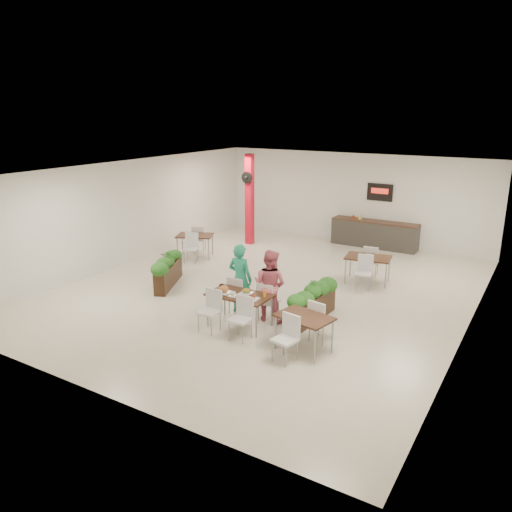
{
  "coord_description": "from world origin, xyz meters",
  "views": [
    {
      "loc": [
        6.25,
        -11.03,
        4.67
      ],
      "look_at": [
        -0.03,
        -0.67,
        1.1
      ],
      "focal_mm": 35.0,
      "sensor_mm": 36.0,
      "label": 1
    }
  ],
  "objects_px": {
    "side_table_a": "(195,239)",
    "side_table_b": "(368,261)",
    "red_column": "(249,199)",
    "service_counter": "(374,233)",
    "side_table_c": "(304,322)",
    "diner_woman": "(270,285)",
    "diner_man": "(240,279)",
    "planter_left": "(168,268)",
    "planter_right": "(312,301)",
    "main_table": "(239,299)"
  },
  "relations": [
    {
      "from": "diner_woman",
      "to": "planter_right",
      "type": "height_order",
      "value": "diner_woman"
    },
    {
      "from": "main_table",
      "to": "side_table_a",
      "type": "height_order",
      "value": "same"
    },
    {
      "from": "side_table_a",
      "to": "side_table_c",
      "type": "distance_m",
      "value": 7.27
    },
    {
      "from": "side_table_b",
      "to": "planter_left",
      "type": "bearing_deg",
      "value": -155.72
    },
    {
      "from": "side_table_a",
      "to": "side_table_b",
      "type": "bearing_deg",
      "value": -19.48
    },
    {
      "from": "side_table_a",
      "to": "side_table_b",
      "type": "height_order",
      "value": "same"
    },
    {
      "from": "main_table",
      "to": "side_table_a",
      "type": "bearing_deg",
      "value": 137.8
    },
    {
      "from": "side_table_b",
      "to": "service_counter",
      "type": "bearing_deg",
      "value": 96.29
    },
    {
      "from": "main_table",
      "to": "planter_right",
      "type": "relative_size",
      "value": 0.87
    },
    {
      "from": "service_counter",
      "to": "diner_woman",
      "type": "distance_m",
      "value": 7.4
    },
    {
      "from": "side_table_a",
      "to": "diner_woman",
      "type": "bearing_deg",
      "value": -58.89
    },
    {
      "from": "planter_right",
      "to": "side_table_c",
      "type": "bearing_deg",
      "value": -71.36
    },
    {
      "from": "red_column",
      "to": "side_table_c",
      "type": "relative_size",
      "value": 1.92
    },
    {
      "from": "planter_left",
      "to": "side_table_a",
      "type": "xyz_separation_m",
      "value": [
        -1.07,
        2.57,
        0.12
      ]
    },
    {
      "from": "service_counter",
      "to": "main_table",
      "type": "distance_m",
      "value": 8.06
    },
    {
      "from": "diner_woman",
      "to": "red_column",
      "type": "bearing_deg",
      "value": -54.42
    },
    {
      "from": "red_column",
      "to": "side_table_b",
      "type": "height_order",
      "value": "red_column"
    },
    {
      "from": "service_counter",
      "to": "planter_right",
      "type": "relative_size",
      "value": 1.61
    },
    {
      "from": "diner_woman",
      "to": "side_table_b",
      "type": "distance_m",
      "value": 3.8
    },
    {
      "from": "main_table",
      "to": "diner_woman",
      "type": "relative_size",
      "value": 0.97
    },
    {
      "from": "red_column",
      "to": "diner_woman",
      "type": "bearing_deg",
      "value": -54.22
    },
    {
      "from": "side_table_c",
      "to": "diner_woman",
      "type": "bearing_deg",
      "value": 154.26
    },
    {
      "from": "diner_woman",
      "to": "side_table_b",
      "type": "xyz_separation_m",
      "value": [
        1.07,
        3.64,
        -0.2
      ]
    },
    {
      "from": "red_column",
      "to": "planter_left",
      "type": "distance_m",
      "value": 5.1
    },
    {
      "from": "planter_left",
      "to": "side_table_b",
      "type": "bearing_deg",
      "value": 33.71
    },
    {
      "from": "planter_right",
      "to": "side_table_a",
      "type": "relative_size",
      "value": 1.13
    },
    {
      "from": "red_column",
      "to": "diner_woman",
      "type": "xyz_separation_m",
      "value": [
        3.99,
        -5.53,
        -0.81
      ]
    },
    {
      "from": "diner_man",
      "to": "planter_left",
      "type": "xyz_separation_m",
      "value": [
        -2.73,
        0.57,
        -0.34
      ]
    },
    {
      "from": "diner_woman",
      "to": "planter_right",
      "type": "bearing_deg",
      "value": -154.14
    },
    {
      "from": "service_counter",
      "to": "main_table",
      "type": "xyz_separation_m",
      "value": [
        -0.42,
        -8.05,
        0.14
      ]
    },
    {
      "from": "red_column",
      "to": "service_counter",
      "type": "relative_size",
      "value": 1.07
    },
    {
      "from": "main_table",
      "to": "planter_right",
      "type": "bearing_deg",
      "value": 40.11
    },
    {
      "from": "planter_left",
      "to": "side_table_a",
      "type": "distance_m",
      "value": 2.78
    },
    {
      "from": "planter_right",
      "to": "side_table_c",
      "type": "xyz_separation_m",
      "value": [
        0.49,
        -1.44,
        0.12
      ]
    },
    {
      "from": "red_column",
      "to": "planter_left",
      "type": "relative_size",
      "value": 1.82
    },
    {
      "from": "red_column",
      "to": "planter_right",
      "type": "relative_size",
      "value": 1.72
    },
    {
      "from": "diner_woman",
      "to": "side_table_a",
      "type": "height_order",
      "value": "diner_woman"
    },
    {
      "from": "planter_right",
      "to": "diner_woman",
      "type": "bearing_deg",
      "value": -153.94
    },
    {
      "from": "main_table",
      "to": "diner_woman",
      "type": "height_order",
      "value": "diner_woman"
    },
    {
      "from": "service_counter",
      "to": "side_table_b",
      "type": "relative_size",
      "value": 1.8
    },
    {
      "from": "diner_man",
      "to": "planter_right",
      "type": "xyz_separation_m",
      "value": [
        1.68,
        0.43,
        -0.35
      ]
    },
    {
      "from": "planter_left",
      "to": "side_table_c",
      "type": "relative_size",
      "value": 1.05
    },
    {
      "from": "red_column",
      "to": "diner_man",
      "type": "height_order",
      "value": "red_column"
    },
    {
      "from": "diner_woman",
      "to": "side_table_c",
      "type": "relative_size",
      "value": 1.0
    },
    {
      "from": "side_table_c",
      "to": "service_counter",
      "type": "bearing_deg",
      "value": 110.04
    },
    {
      "from": "service_counter",
      "to": "side_table_a",
      "type": "height_order",
      "value": "service_counter"
    },
    {
      "from": "red_column",
      "to": "side_table_a",
      "type": "height_order",
      "value": "red_column"
    },
    {
      "from": "side_table_b",
      "to": "side_table_c",
      "type": "distance_m",
      "value": 4.67
    },
    {
      "from": "diner_man",
      "to": "main_table",
      "type": "bearing_deg",
      "value": 120.59
    },
    {
      "from": "side_table_c",
      "to": "side_table_b",
      "type": "bearing_deg",
      "value": 104.53
    }
  ]
}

